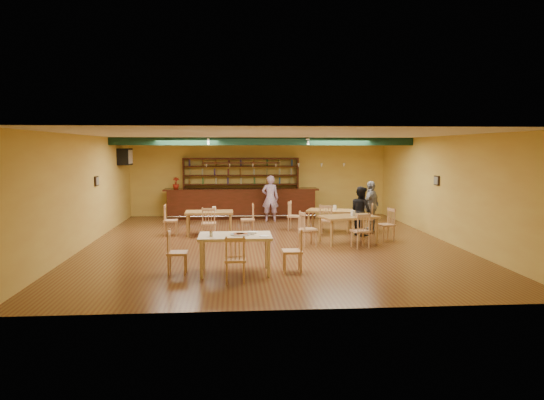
{
  "coord_description": "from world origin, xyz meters",
  "views": [
    {
      "loc": [
        -1.03,
        -14.15,
        2.65
      ],
      "look_at": [
        0.1,
        0.6,
        1.15
      ],
      "focal_mm": 33.83,
      "sensor_mm": 36.0,
      "label": 1
    }
  ],
  "objects": [
    {
      "name": "ac_unit",
      "position": [
        -4.8,
        4.2,
        2.35
      ],
      "size": [
        0.34,
        0.7,
        0.48
      ],
      "primitive_type": "cube",
      "color": "silver",
      "rests_on": "wall_left"
    },
    {
      "name": "poinsettia",
      "position": [
        -3.15,
        5.15,
        1.35
      ],
      "size": [
        0.32,
        0.32,
        0.44
      ],
      "primitive_type": "imported",
      "rotation": [
        0.0,
        0.0,
        0.35
      ],
      "color": "maroon",
      "rests_on": "bar_counter"
    },
    {
      "name": "near_table",
      "position": [
        -0.99,
        -3.42,
        0.41
      ],
      "size": [
        1.54,
        1.0,
        0.82
      ],
      "primitive_type": "cube",
      "rotation": [
        0.0,
        0.0,
        -0.01
      ],
      "color": "beige",
      "rests_on": "ground"
    },
    {
      "name": "floor",
      "position": [
        0.0,
        0.0,
        0.0
      ],
      "size": [
        12.0,
        12.0,
        0.0
      ],
      "primitive_type": "plane",
      "color": "#5D301A",
      "rests_on": "ground"
    },
    {
      "name": "pizza_tray",
      "position": [
        -0.88,
        -3.42,
        0.83
      ],
      "size": [
        0.52,
        0.52,
        0.01
      ],
      "primitive_type": "cylinder",
      "rotation": [
        0.0,
        0.0,
        -0.36
      ],
      "color": "silver",
      "rests_on": "near_table"
    },
    {
      "name": "track_rail_right",
      "position": [
        1.4,
        3.4,
        2.94
      ],
      "size": [
        0.05,
        2.5,
        0.05
      ],
      "primitive_type": "cube",
      "color": "silver",
      "rests_on": "ceiling"
    },
    {
      "name": "parmesan_shaker",
      "position": [
        -1.49,
        -3.59,
        0.88
      ],
      "size": [
        0.07,
        0.07,
        0.11
      ],
      "primitive_type": "cylinder",
      "rotation": [
        0.0,
        0.0,
        -0.01
      ],
      "color": "#EAE5C6",
      "rests_on": "near_table"
    },
    {
      "name": "dining_table_a",
      "position": [
        -1.76,
        1.51,
        0.36
      ],
      "size": [
        1.46,
        0.89,
        0.72
      ],
      "primitive_type": "cube",
      "rotation": [
        0.0,
        0.0,
        0.02
      ],
      "color": "olive",
      "rests_on": "ground"
    },
    {
      "name": "patron_right_a",
      "position": [
        2.85,
        1.02,
        0.75
      ],
      "size": [
        0.8,
        0.89,
        1.5
      ],
      "primitive_type": "imported",
      "rotation": [
        0.0,
        0.0,
        1.96
      ],
      "color": "black",
      "rests_on": "ground"
    },
    {
      "name": "picture_right",
      "position": [
        4.97,
        0.5,
        1.7
      ],
      "size": [
        0.04,
        0.34,
        0.28
      ],
      "primitive_type": "cube",
      "color": "black",
      "rests_on": "wall_right"
    },
    {
      "name": "side_plate",
      "position": [
        -0.39,
        -3.64,
        0.83
      ],
      "size": [
        0.22,
        0.22,
        0.01
      ],
      "primitive_type": "cylinder",
      "rotation": [
        0.0,
        0.0,
        -0.01
      ],
      "color": "white",
      "rests_on": "near_table"
    },
    {
      "name": "ceiling_beam",
      "position": [
        0.0,
        2.8,
        2.87
      ],
      "size": [
        10.0,
        0.3,
        0.25
      ],
      "primitive_type": "cube",
      "color": "black",
      "rests_on": "ceiling"
    },
    {
      "name": "back_bar_hutch",
      "position": [
        -0.71,
        5.78,
        1.14
      ],
      "size": [
        4.48,
        0.4,
        2.28
      ],
      "primitive_type": "cube",
      "color": "black",
      "rests_on": "ground"
    },
    {
      "name": "napkin_stack",
      "position": [
        -0.61,
        -3.2,
        0.84
      ],
      "size": [
        0.23,
        0.2,
        0.03
      ],
      "primitive_type": "cube",
      "rotation": [
        0.0,
        0.0,
        -0.29
      ],
      "color": "white",
      "rests_on": "near_table"
    },
    {
      "name": "track_rail_left",
      "position": [
        -1.8,
        3.4,
        2.94
      ],
      "size": [
        0.05,
        2.5,
        0.05
      ],
      "primitive_type": "cube",
      "color": "silver",
      "rests_on": "ceiling"
    },
    {
      "name": "patron_bar",
      "position": [
        0.32,
        4.33,
        0.84
      ],
      "size": [
        0.62,
        0.42,
        1.67
      ],
      "primitive_type": "imported",
      "rotation": [
        0.0,
        0.0,
        3.11
      ],
      "color": "#9054B7",
      "rests_on": "ground"
    },
    {
      "name": "bar_counter",
      "position": [
        -0.71,
        5.15,
        0.56
      ],
      "size": [
        5.79,
        0.85,
        1.13
      ],
      "primitive_type": "cube",
      "color": "black",
      "rests_on": "ground"
    },
    {
      "name": "picture_left",
      "position": [
        -4.97,
        1.0,
        1.7
      ],
      "size": [
        0.04,
        0.34,
        0.28
      ],
      "primitive_type": "cube",
      "color": "black",
      "rests_on": "wall_left"
    },
    {
      "name": "patron_right_b",
      "position": [
        3.38,
        1.82,
        0.8
      ],
      "size": [
        0.91,
        0.98,
        1.61
      ],
      "primitive_type": "imported",
      "rotation": [
        0.0,
        0.0,
        4.01
      ],
      "color": "gray",
      "rests_on": "ground"
    },
    {
      "name": "pizza_server",
      "position": [
        -0.72,
        -3.37,
        0.84
      ],
      "size": [
        0.28,
        0.3,
        0.0
      ],
      "primitive_type": "cube",
      "rotation": [
        0.0,
        0.0,
        -0.85
      ],
      "color": "silver",
      "rests_on": "pizza_tray"
    },
    {
      "name": "dining_table_b",
      "position": [
        2.05,
        1.82,
        0.35
      ],
      "size": [
        1.6,
        1.26,
        0.7
      ],
      "primitive_type": "cube",
      "rotation": [
        0.0,
        0.0,
        -0.34
      ],
      "color": "olive",
      "rests_on": "ground"
    },
    {
      "name": "dining_table_d",
      "position": [
        2.18,
        -0.18,
        0.38
      ],
      "size": [
        1.71,
        1.27,
        0.77
      ],
      "primitive_type": "cube",
      "rotation": [
        0.0,
        0.0,
        0.25
      ],
      "color": "olive",
      "rests_on": "ground"
    }
  ]
}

